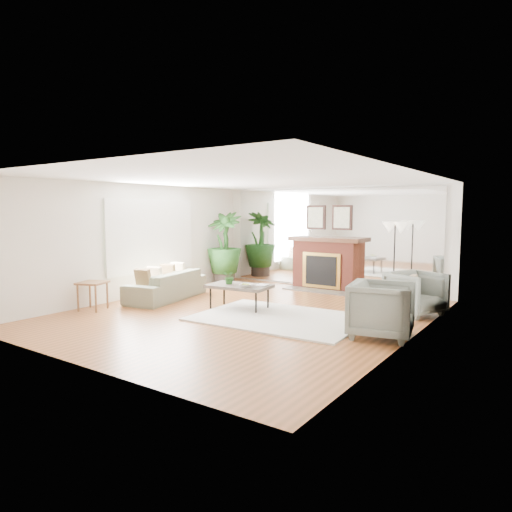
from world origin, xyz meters
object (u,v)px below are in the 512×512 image
Objects in this scene: sofa at (166,285)px; armchair_front at (382,310)px; coffee_table at (239,287)px; floor_lamp at (395,234)px; armchair_back at (416,293)px; potted_ficus at (224,245)px; fireplace at (325,262)px; side_table at (92,286)px.

armchair_front is (4.88, -0.28, 0.12)m from sofa.
coffee_table is 3.51m from floor_lamp.
sofa is 2.22× the size of armchair_front.
potted_ficus is (-5.20, 0.89, 0.61)m from armchair_back.
sofa is at bearing -126.36° from fireplace.
armchair_back is 0.47× the size of potted_ficus.
floor_lamp is at bearing 3.28° from armchair_front.
coffee_table is 0.62× the size of sofa.
armchair_front is at bearing -52.39° from fireplace.
coffee_table is 3.31m from armchair_back.
sofa is 1.23× the size of floor_lamp.
fireplace reaches higher than coffee_table.
coffee_table is at bearing -96.80° from fireplace.
sofa is 2.56m from potted_ficus.
armchair_back is (2.96, 1.48, -0.04)m from coffee_table.
coffee_table is 1.92m from sofa.
armchair_back is at bearing 30.90° from side_table.
coffee_table is 1.45× the size of armchair_back.
coffee_table is at bearing 71.80° from armchair_front.
fireplace is 2.19× the size of armchair_front.
armchair_back is (4.88, 1.55, 0.10)m from sofa.
floor_lamp is (1.84, -0.47, 0.78)m from fireplace.
sofa is at bearing 76.80° from side_table.
potted_ficus is at bearing 105.43° from armchair_back.
fireplace reaches higher than potted_ficus.
side_table is at bearing -90.71° from potted_ficus.
armchair_back is at bearing 26.51° from coffee_table.
floor_lamp is at bearing 2.44° from potted_ficus.
potted_ficus is 1.12× the size of floor_lamp.
coffee_table is 2.98m from armchair_front.
floor_lamp reaches higher than sofa.
fireplace is 1.09× the size of potted_ficus.
armchair_back is 5.31m from potted_ficus.
armchair_front is at bearing -154.91° from armchair_back.
fireplace is 2.33× the size of armchair_back.
floor_lamp is at bearing 43.19° from side_table.
side_table is (-2.29, -1.67, 0.02)m from coffee_table.
floor_lamp reaches higher than armchair_front.
fireplace is 1.22× the size of floor_lamp.
armchair_front is at bearing 14.00° from side_table.
armchair_back is at bearing -9.66° from potted_ficus.
armchair_back is at bearing -11.33° from armchair_front.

